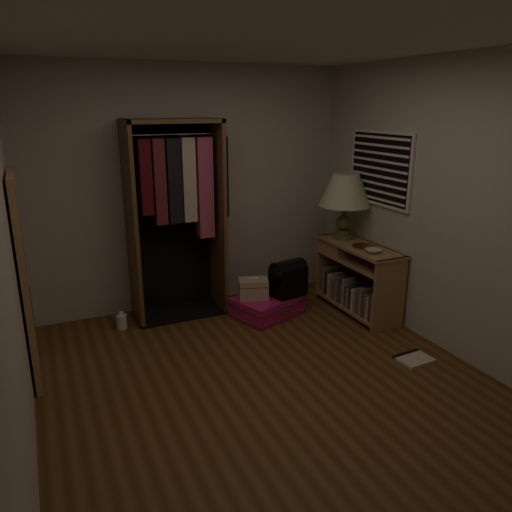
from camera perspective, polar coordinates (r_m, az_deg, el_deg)
name	(u,v)px	position (r m, az deg, el deg)	size (l,w,h in m)	color
ground	(271,386)	(4.17, 1.69, -14.63)	(4.00, 4.00, 0.00)	#513417
room_walls	(279,202)	(3.69, 2.66, 6.23)	(3.52, 4.02, 2.60)	#BCB6A8
console_bookshelf	(355,276)	(5.55, 11.29, -2.23)	(0.42, 1.12, 0.75)	#9A714A
open_wardrobe	(178,202)	(5.23, -8.89, 6.17)	(1.03, 0.50, 2.05)	brown
floor_mirror	(26,279)	(4.40, -24.83, -2.36)	(0.06, 0.80, 1.70)	tan
pink_suitcase	(268,306)	(5.39, 1.32, -5.69)	(0.84, 0.72, 0.22)	#BF1760
train_case	(253,288)	(5.27, -0.31, -3.72)	(0.36, 0.30, 0.22)	tan
black_bag	(288,277)	(5.32, 3.70, -2.45)	(0.41, 0.31, 0.40)	black
table_lamp	(345,192)	(5.56, 10.17, 7.26)	(0.65, 0.65, 0.71)	#48582B
brass_tray	(365,246)	(5.35, 12.34, 1.08)	(0.35, 0.35, 0.02)	#A3773F
ceramic_bowl	(373,251)	(5.16, 13.25, 0.57)	(0.16, 0.16, 0.04)	#AED0AD
white_jug	(122,321)	(5.27, -15.09, -7.23)	(0.12, 0.12, 0.18)	white
floor_book	(413,358)	(4.76, 17.48, -11.08)	(0.31, 0.26, 0.03)	beige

